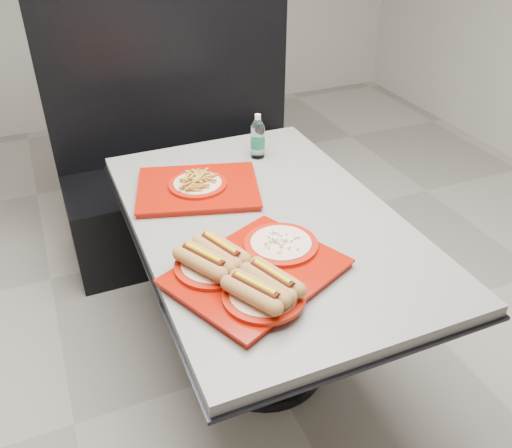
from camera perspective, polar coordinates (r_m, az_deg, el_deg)
name	(u,v)px	position (r m, az deg, el deg)	size (l,w,h in m)	color
ground	(264,363)	(2.42, 0.87, -14.41)	(6.00, 6.00, 0.00)	#A09A8F
diner_table	(265,254)	(2.03, 1.00, -3.22)	(0.92, 1.42, 0.75)	black
booth_bench	(185,172)	(3.01, -7.46, 5.44)	(1.30, 0.57, 1.35)	black
tray_near	(251,269)	(1.63, -0.53, -4.77)	(0.60, 0.55, 0.11)	#961004
tray_far	(198,186)	(2.09, -6.15, 4.04)	(0.54, 0.47, 0.09)	#961004
water_bottle	(258,139)	(2.33, 0.19, 8.96)	(0.06, 0.06, 0.19)	silver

